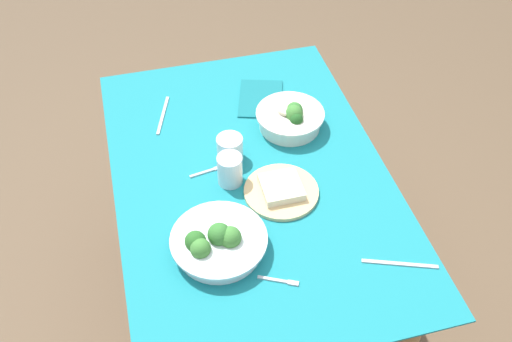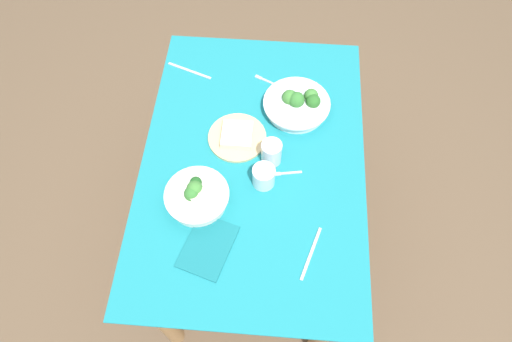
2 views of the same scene
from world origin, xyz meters
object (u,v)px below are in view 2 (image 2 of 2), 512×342
object	(u,v)px
broccoli_bowl_near	(298,104)
water_glass_side	(264,176)
napkin_folded_upper	(208,246)
fork_by_near_bowl	(286,173)
water_glass_center	(271,153)
fork_by_far_bowl	(266,80)
table_knife_right	(311,253)
broccoli_bowl_far	(197,197)
bread_side_plate	(237,136)
table_knife_left	(190,71)

from	to	relation	value
broccoli_bowl_near	water_glass_side	distance (m)	0.35
broccoli_bowl_near	napkin_folded_upper	xyz separation A→B (m)	(-0.59, 0.27, -0.03)
water_glass_side	fork_by_near_bowl	xyz separation A→B (m)	(0.04, -0.08, -0.04)
water_glass_center	napkin_folded_upper	distance (m)	0.40
broccoli_bowl_near	fork_by_far_bowl	distance (m)	0.19
broccoli_bowl_near	water_glass_center	distance (m)	0.25
table_knife_right	fork_by_near_bowl	bearing A→B (deg)	-143.90
broccoli_bowl_far	fork_by_near_bowl	size ratio (longest dim) A/B	2.07
table_knife_right	napkin_folded_upper	xyz separation A→B (m)	(-0.00, 0.34, 0.00)
fork_by_far_bowl	table_knife_right	bearing A→B (deg)	131.40
broccoli_bowl_near	table_knife_right	bearing A→B (deg)	-173.72
fork_by_far_bowl	fork_by_near_bowl	xyz separation A→B (m)	(-0.43, -0.10, 0.00)
bread_side_plate	table_knife_left	xyz separation A→B (m)	(0.32, 0.23, -0.01)
table_knife_left	table_knife_right	size ratio (longest dim) A/B	1.03
broccoli_bowl_far	fork_by_far_bowl	size ratio (longest dim) A/B	2.20
water_glass_center	water_glass_side	world-z (taller)	water_glass_center
fork_by_far_bowl	broccoli_bowl_far	bearing A→B (deg)	96.87
table_knife_left	broccoli_bowl_near	bearing A→B (deg)	-179.79
water_glass_center	napkin_folded_upper	bearing A→B (deg)	151.97
fork_by_far_bowl	table_knife_left	world-z (taller)	same
water_glass_side	fork_by_far_bowl	size ratio (longest dim) A/B	0.81
broccoli_bowl_far	table_knife_left	distance (m)	0.60
water_glass_center	broccoli_bowl_far	bearing A→B (deg)	127.87
broccoli_bowl_near	table_knife_right	world-z (taller)	broccoli_bowl_near
bread_side_plate	broccoli_bowl_near	bearing A→B (deg)	-55.08
bread_side_plate	fork_by_far_bowl	xyz separation A→B (m)	(0.29, -0.09, -0.01)
table_knife_right	fork_by_far_bowl	bearing A→B (deg)	-146.65
broccoli_bowl_far	table_knife_right	world-z (taller)	broccoli_bowl_far
napkin_folded_upper	fork_by_far_bowl	bearing A→B (deg)	-11.05
broccoli_bowl_far	bread_side_plate	size ratio (longest dim) A/B	1.01
broccoli_bowl_near	bread_side_plate	world-z (taller)	broccoli_bowl_near
broccoli_bowl_far	table_knife_right	distance (m)	0.43
broccoli_bowl_far	water_glass_side	world-z (taller)	broccoli_bowl_far
fork_by_far_bowl	fork_by_near_bowl	distance (m)	0.44
water_glass_center	broccoli_bowl_near	bearing A→B (deg)	-20.17
water_glass_side	fork_by_far_bowl	xyz separation A→B (m)	(0.47, 0.02, -0.04)
fork_by_far_bowl	napkin_folded_upper	world-z (taller)	napkin_folded_upper
broccoli_bowl_far	fork_by_far_bowl	xyz separation A→B (m)	(0.56, -0.20, -0.03)
napkin_folded_upper	broccoli_bowl_far	bearing A→B (deg)	19.00
fork_by_near_bowl	fork_by_far_bowl	bearing A→B (deg)	-86.47
water_glass_side	napkin_folded_upper	size ratio (longest dim) A/B	0.40
water_glass_center	water_glass_side	distance (m)	0.10
water_glass_center	table_knife_right	world-z (taller)	water_glass_center
bread_side_plate	fork_by_far_bowl	distance (m)	0.30
water_glass_side	fork_by_far_bowl	world-z (taller)	water_glass_side
broccoli_bowl_near	water_glass_side	xyz separation A→B (m)	(-0.33, 0.11, 0.01)
broccoli_bowl_near	napkin_folded_upper	bearing A→B (deg)	155.02
broccoli_bowl_far	fork_by_near_bowl	distance (m)	0.33
table_knife_left	broccoli_bowl_far	bearing A→B (deg)	121.86
broccoli_bowl_far	table_knife_left	size ratio (longest dim) A/B	1.11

